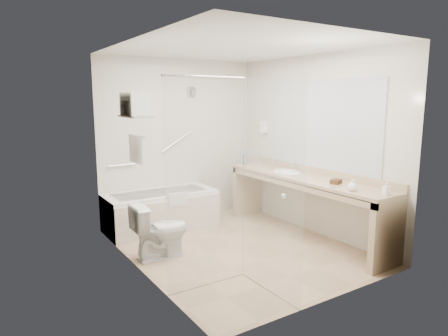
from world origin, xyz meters
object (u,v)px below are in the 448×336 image
toilet (161,231)px  amenity_basket (336,181)px  bathtub (161,210)px  vanity_counter (304,192)px  water_bottle_left (245,159)px

toilet → amenity_basket: bearing=-114.5°
bathtub → amenity_basket: bearing=-51.6°
vanity_counter → toilet: bearing=169.0°
toilet → bathtub: bearing=-23.6°
vanity_counter → toilet: vanity_counter is taller
bathtub → water_bottle_left: 1.58m
amenity_basket → water_bottle_left: size_ratio=0.71×
vanity_counter → bathtub: bearing=137.6°
amenity_basket → water_bottle_left: 1.80m
water_bottle_left → bathtub: bearing=174.4°
toilet → amenity_basket: size_ratio=4.33×
bathtub → vanity_counter: (1.52, -1.39, 0.36)m
toilet → water_bottle_left: (1.87, 0.87, 0.62)m
vanity_counter → water_bottle_left: size_ratio=12.07×
amenity_basket → water_bottle_left: (-0.11, 1.79, 0.08)m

